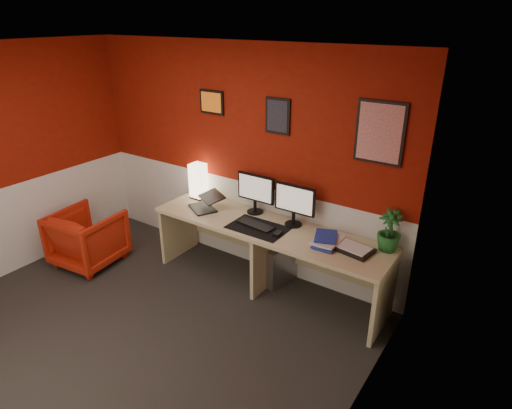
# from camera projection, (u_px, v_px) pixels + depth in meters

# --- Properties ---
(ground) EXTENTS (4.00, 3.50, 0.01)m
(ground) POSITION_uv_depth(u_px,v_px,m) (129.00, 338.00, 4.00)
(ground) COLOR black
(ground) RESTS_ON ground
(ceiling) EXTENTS (4.00, 3.50, 0.01)m
(ceiling) POSITION_uv_depth(u_px,v_px,m) (86.00, 51.00, 2.99)
(ceiling) COLOR white
(ceiling) RESTS_ON ground
(wall_back) EXTENTS (4.00, 0.01, 2.50)m
(wall_back) POSITION_uv_depth(u_px,v_px,m) (239.00, 159.00, 4.83)
(wall_back) COLOR maroon
(wall_back) RESTS_ON ground
(wall_right) EXTENTS (0.01, 3.50, 2.50)m
(wall_right) POSITION_uv_depth(u_px,v_px,m) (341.00, 298.00, 2.48)
(wall_right) COLOR maroon
(wall_right) RESTS_ON ground
(wainscot_back) EXTENTS (4.00, 0.01, 1.00)m
(wainscot_back) POSITION_uv_depth(u_px,v_px,m) (239.00, 220.00, 5.13)
(wainscot_back) COLOR silver
(wainscot_back) RESTS_ON ground
(wainscot_left) EXTENTS (0.01, 3.50, 1.00)m
(wainscot_left) POSITION_uv_depth(u_px,v_px,m) (2.00, 233.00, 4.82)
(wainscot_left) COLOR silver
(wainscot_left) RESTS_ON ground
(wainscot_right) EXTENTS (0.01, 3.50, 1.00)m
(wainscot_right) POSITION_uv_depth(u_px,v_px,m) (331.00, 395.00, 2.78)
(wainscot_right) COLOR silver
(wainscot_right) RESTS_ON ground
(desk) EXTENTS (2.60, 0.65, 0.73)m
(desk) POSITION_uv_depth(u_px,v_px,m) (267.00, 257.00, 4.61)
(desk) COLOR tan
(desk) RESTS_ON ground
(shoji_lamp) EXTENTS (0.16, 0.16, 0.40)m
(shoji_lamp) POSITION_uv_depth(u_px,v_px,m) (198.00, 182.00, 5.09)
(shoji_lamp) COLOR #FFE5B2
(shoji_lamp) RESTS_ON desk
(laptop) EXTENTS (0.40, 0.36, 0.22)m
(laptop) POSITION_uv_depth(u_px,v_px,m) (202.00, 200.00, 4.82)
(laptop) COLOR black
(laptop) RESTS_ON desk
(monitor_left) EXTENTS (0.45, 0.06, 0.58)m
(monitor_left) POSITION_uv_depth(u_px,v_px,m) (255.00, 188.00, 4.67)
(monitor_left) COLOR black
(monitor_left) RESTS_ON desk
(monitor_right) EXTENTS (0.45, 0.06, 0.58)m
(monitor_right) POSITION_uv_depth(u_px,v_px,m) (294.00, 199.00, 4.38)
(monitor_right) COLOR black
(monitor_right) RESTS_ON desk
(desk_mat) EXTENTS (0.60, 0.38, 0.01)m
(desk_mat) POSITION_uv_depth(u_px,v_px,m) (258.00, 228.00, 4.43)
(desk_mat) COLOR black
(desk_mat) RESTS_ON desk
(keyboard) EXTENTS (0.43, 0.18, 0.02)m
(keyboard) POSITION_uv_depth(u_px,v_px,m) (255.00, 225.00, 4.47)
(keyboard) COLOR black
(keyboard) RESTS_ON desk_mat
(mouse) EXTENTS (0.07, 0.10, 0.03)m
(mouse) POSITION_uv_depth(u_px,v_px,m) (277.00, 234.00, 4.28)
(mouse) COLOR black
(mouse) RESTS_ON desk_mat
(book_bottom) EXTENTS (0.23, 0.30, 0.03)m
(book_bottom) POSITION_uv_depth(u_px,v_px,m) (316.00, 241.00, 4.15)
(book_bottom) COLOR #21319A
(book_bottom) RESTS_ON desk
(book_middle) EXTENTS (0.24, 0.33, 0.02)m
(book_middle) POSITION_uv_depth(u_px,v_px,m) (317.00, 237.00, 4.18)
(book_middle) COLOR silver
(book_middle) RESTS_ON book_bottom
(book_top) EXTENTS (0.29, 0.33, 0.03)m
(book_top) POSITION_uv_depth(u_px,v_px,m) (315.00, 235.00, 4.15)
(book_top) COLOR #21319A
(book_top) RESTS_ON book_middle
(zen_tray) EXTENTS (0.39, 0.30, 0.03)m
(zen_tray) POSITION_uv_depth(u_px,v_px,m) (353.00, 249.00, 4.01)
(zen_tray) COLOR black
(zen_tray) RESTS_ON desk
(potted_plant) EXTENTS (0.25, 0.25, 0.40)m
(potted_plant) POSITION_uv_depth(u_px,v_px,m) (390.00, 231.00, 3.95)
(potted_plant) COLOR #19591E
(potted_plant) RESTS_ON desk
(pc_tower) EXTENTS (0.28, 0.48, 0.45)m
(pc_tower) POSITION_uv_depth(u_px,v_px,m) (280.00, 263.00, 4.77)
(pc_tower) COLOR #99999E
(pc_tower) RESTS_ON ground
(armchair) EXTENTS (0.77, 0.79, 0.65)m
(armchair) POSITION_uv_depth(u_px,v_px,m) (88.00, 238.00, 5.10)
(armchair) COLOR red
(armchair) RESTS_ON ground
(art_left) EXTENTS (0.32, 0.02, 0.26)m
(art_left) POSITION_uv_depth(u_px,v_px,m) (212.00, 102.00, 4.75)
(art_left) COLOR orange
(art_left) RESTS_ON wall_back
(art_center) EXTENTS (0.28, 0.02, 0.36)m
(art_center) POSITION_uv_depth(u_px,v_px,m) (278.00, 116.00, 4.33)
(art_center) COLOR black
(art_center) RESTS_ON wall_back
(art_right) EXTENTS (0.44, 0.02, 0.56)m
(art_right) POSITION_uv_depth(u_px,v_px,m) (380.00, 133.00, 3.81)
(art_right) COLOR red
(art_right) RESTS_ON wall_back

